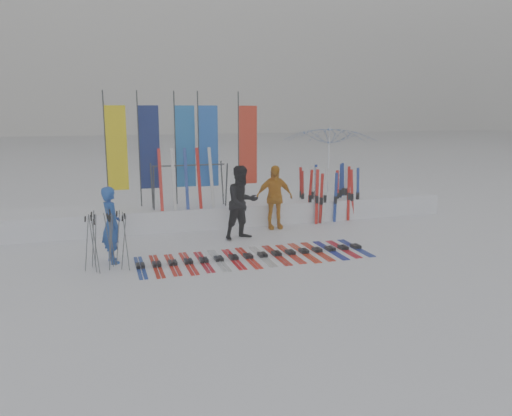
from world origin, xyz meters
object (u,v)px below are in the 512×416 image
object	(u,v)px
tent_canopy	(329,166)
ski_row	(255,256)
person_blue	(111,225)
person_yellow	(274,197)
person_black	(242,203)
ski_rack	(189,180)

from	to	relation	value
tent_canopy	ski_row	xyz separation A→B (m)	(-4.16, -4.90, -1.37)
person_blue	tent_canopy	distance (m)	8.44
person_yellow	ski_row	world-z (taller)	person_yellow
person_black	ski_row	bearing A→B (deg)	-113.44
person_yellow	ski_row	bearing A→B (deg)	-114.43
person_yellow	ski_rack	bearing A→B (deg)	165.92
person_blue	tent_canopy	bearing A→B (deg)	-72.88
person_blue	person_yellow	xyz separation A→B (m)	(4.43, 1.94, 0.05)
person_black	ski_rack	world-z (taller)	person_black
person_blue	ski_rack	xyz separation A→B (m)	(2.18, 2.66, 0.55)
person_black	ski_rack	size ratio (longest dim) A/B	0.93
person_black	tent_canopy	xyz separation A→B (m)	(3.97, 3.18, 0.46)
ski_rack	person_black	bearing A→B (deg)	-55.08
person_blue	tent_canopy	xyz separation A→B (m)	(7.24, 4.30, 0.57)
person_black	ski_row	world-z (taller)	person_black
person_blue	person_black	xyz separation A→B (m)	(3.26, 1.12, 0.11)
person_blue	person_black	distance (m)	3.45
person_blue	ski_rack	bearing A→B (deg)	-52.91
person_black	tent_canopy	world-z (taller)	tent_canopy
ski_row	ski_rack	size ratio (longest dim) A/B	2.58
tent_canopy	person_blue	bearing A→B (deg)	-149.30
ski_rack	person_yellow	bearing A→B (deg)	-17.73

